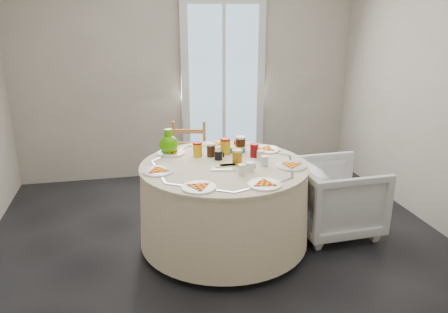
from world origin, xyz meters
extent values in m
plane|color=black|center=(0.00, 0.00, 0.00)|extent=(4.00, 4.00, 0.00)
cube|color=#BCB5A3|center=(0.00, 2.00, 1.30)|extent=(4.00, 0.02, 2.60)
cube|color=silver|center=(0.40, 1.95, 1.05)|extent=(1.00, 0.08, 2.10)
cylinder|color=#FBE7B6|center=(0.02, 0.16, 0.38)|extent=(1.41, 1.41, 0.71)
imported|color=silver|center=(1.06, 0.19, 0.39)|extent=(0.69, 0.73, 0.73)
cube|color=teal|center=(0.21, 0.46, 0.79)|extent=(0.15, 0.12, 0.05)
camera|label=1|loc=(-0.69, -3.13, 1.91)|focal=35.00mm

